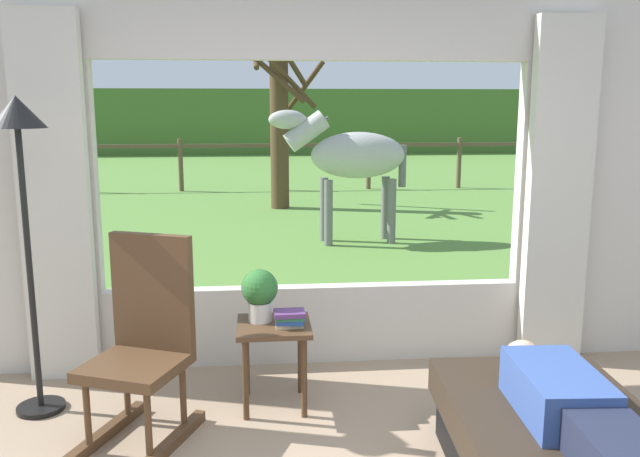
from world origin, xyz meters
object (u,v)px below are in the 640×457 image
at_px(side_table, 274,339).
at_px(floor_lamp_left, 20,160).
at_px(reclining_person, 578,414).
at_px(pasture_tree, 280,121).
at_px(potted_plant, 260,292).
at_px(horse, 352,156).
at_px(rocking_chair, 144,341).
at_px(book_stack, 290,318).

distance_m(side_table, floor_lamp_left, 1.77).
xyz_separation_m(reclining_person, pasture_tree, (-0.94, 9.01, 1.03)).
distance_m(floor_lamp_left, pasture_tree, 7.84).
height_order(potted_plant, horse, horse).
xyz_separation_m(reclining_person, floor_lamp_left, (-2.66, 1.36, 0.98)).
bearing_deg(potted_plant, reclining_person, -45.46).
relative_size(floor_lamp_left, horse, 1.03).
bearing_deg(pasture_tree, side_table, -92.33).
xyz_separation_m(rocking_chair, horse, (1.85, 4.99, 0.61)).
height_order(side_table, book_stack, book_stack).
relative_size(potted_plant, book_stack, 1.72).
height_order(rocking_chair, horse, horse).
relative_size(book_stack, floor_lamp_left, 0.10).
height_order(potted_plant, book_stack, potted_plant).
distance_m(side_table, potted_plant, 0.29).
distance_m(potted_plant, book_stack, 0.25).
bearing_deg(potted_plant, horse, 75.28).
relative_size(side_table, floor_lamp_left, 0.28).
xyz_separation_m(reclining_person, side_table, (-1.25, 1.29, -0.10)).
bearing_deg(rocking_chair, reclining_person, -4.57).
distance_m(rocking_chair, pasture_tree, 8.14).
xyz_separation_m(floor_lamp_left, pasture_tree, (1.72, 7.65, 0.05)).
xyz_separation_m(side_table, book_stack, (0.09, -0.06, 0.14)).
bearing_deg(floor_lamp_left, potted_plant, -0.46).
bearing_deg(horse, floor_lamp_left, 146.86).
bearing_deg(floor_lamp_left, rocking_chair, -27.77).
bearing_deg(reclining_person, pasture_tree, 99.56).
relative_size(side_table, pasture_tree, 0.18).
bearing_deg(rocking_chair, floor_lamp_left, 174.62).
bearing_deg(book_stack, potted_plant, 145.91).
height_order(side_table, horse, horse).
relative_size(horse, pasture_tree, 0.61).
relative_size(potted_plant, floor_lamp_left, 0.17).
distance_m(side_table, book_stack, 0.18).
bearing_deg(side_table, potted_plant, 143.13).
height_order(rocking_chair, side_table, rocking_chair).
distance_m(reclining_person, potted_plant, 1.91).
height_order(book_stack, horse, horse).
bearing_deg(side_table, rocking_chair, -157.42).
xyz_separation_m(floor_lamp_left, horse, (2.54, 4.62, -0.35)).
xyz_separation_m(side_table, pasture_tree, (0.31, 7.72, 1.12)).
bearing_deg(floor_lamp_left, horse, 61.18).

